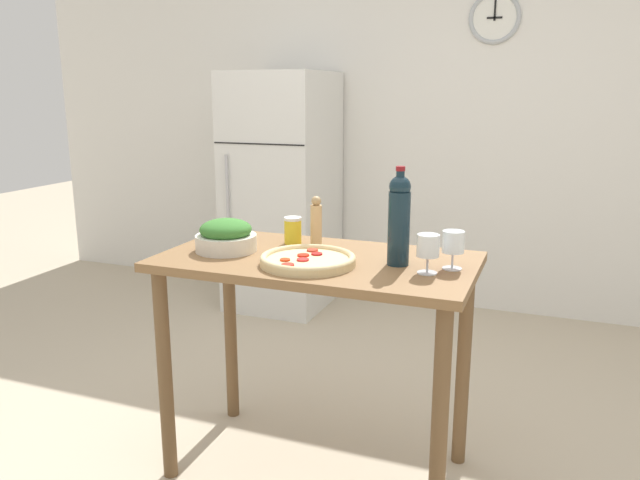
% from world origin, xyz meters
% --- Properties ---
extents(ground_plane, '(14.00, 14.00, 0.00)m').
position_xyz_m(ground_plane, '(0.00, 0.00, 0.00)').
color(ground_plane, '#BCAD93').
extents(wall_back, '(6.40, 0.08, 2.60)m').
position_xyz_m(wall_back, '(0.00, 2.24, 1.30)').
color(wall_back, silver).
rests_on(wall_back, ground_plane).
extents(refrigerator, '(0.65, 0.74, 1.63)m').
position_xyz_m(refrigerator, '(-0.98, 1.83, 0.82)').
color(refrigerator, silver).
rests_on(refrigerator, ground_plane).
extents(prep_counter, '(1.18, 0.64, 0.89)m').
position_xyz_m(prep_counter, '(0.00, 0.00, 0.74)').
color(prep_counter, brown).
rests_on(prep_counter, ground_plane).
extents(wine_bottle, '(0.08, 0.08, 0.36)m').
position_xyz_m(wine_bottle, '(0.31, 0.01, 1.06)').
color(wine_bottle, '#142833').
rests_on(wine_bottle, prep_counter).
extents(wine_glass_near, '(0.08, 0.08, 0.14)m').
position_xyz_m(wine_glass_near, '(0.43, -0.06, 0.98)').
color(wine_glass_near, silver).
rests_on(wine_glass_near, prep_counter).
extents(wine_glass_far, '(0.08, 0.08, 0.14)m').
position_xyz_m(wine_glass_far, '(0.50, 0.02, 0.98)').
color(wine_glass_far, silver).
rests_on(wine_glass_far, prep_counter).
extents(pepper_mill, '(0.05, 0.05, 0.20)m').
position_xyz_m(pepper_mill, '(-0.07, 0.16, 0.99)').
color(pepper_mill, tan).
rests_on(pepper_mill, prep_counter).
extents(salad_bowl, '(0.24, 0.24, 0.13)m').
position_xyz_m(salad_bowl, '(-0.37, -0.04, 0.95)').
color(salad_bowl, silver).
rests_on(salad_bowl, prep_counter).
extents(homemade_pizza, '(0.35, 0.35, 0.04)m').
position_xyz_m(homemade_pizza, '(0.01, -0.11, 0.91)').
color(homemade_pizza, '#DBC189').
rests_on(homemade_pizza, prep_counter).
extents(salt_canister, '(0.07, 0.07, 0.11)m').
position_xyz_m(salt_canister, '(-0.17, 0.17, 0.95)').
color(salt_canister, yellow).
rests_on(salt_canister, prep_counter).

